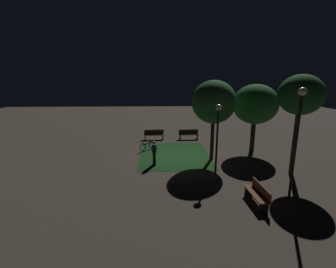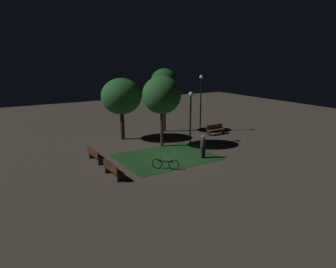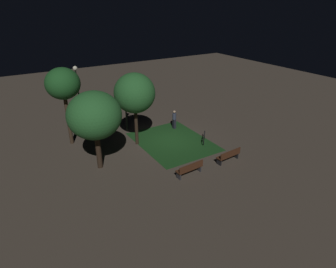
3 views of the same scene
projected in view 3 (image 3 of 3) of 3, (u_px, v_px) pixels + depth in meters
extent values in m
plane|color=#473D33|center=(171.00, 140.00, 22.11)|extent=(60.00, 60.00, 0.00)
cube|color=#194219|center=(173.00, 141.00, 21.94)|extent=(5.03, 6.46, 0.01)
cube|color=#422314|center=(189.00, 168.00, 17.57)|extent=(1.82, 0.58, 0.06)
cube|color=#422314|center=(191.00, 167.00, 17.32)|extent=(1.80, 0.16, 0.40)
cube|color=#2D2D33|center=(179.00, 176.00, 17.26)|extent=(0.10, 0.39, 0.42)
cube|color=#2D2D33|center=(199.00, 168.00, 18.09)|extent=(0.10, 0.39, 0.42)
cube|color=#422314|center=(228.00, 155.00, 19.08)|extent=(1.83, 0.60, 0.06)
cube|color=#422314|center=(231.00, 153.00, 18.83)|extent=(1.80, 0.18, 0.40)
cube|color=black|center=(219.00, 162.00, 18.76)|extent=(0.11, 0.39, 0.42)
cube|color=black|center=(236.00, 155.00, 19.60)|extent=(0.11, 0.39, 0.42)
cube|color=brown|center=(101.00, 115.00, 25.70)|extent=(0.53, 1.81, 0.06)
cube|color=brown|center=(98.00, 114.00, 25.50)|extent=(0.11, 1.80, 0.40)
cube|color=black|center=(98.00, 115.00, 26.41)|extent=(0.39, 0.09, 0.42)
cube|color=black|center=(104.00, 121.00, 25.20)|extent=(0.39, 0.09, 0.42)
cylinder|color=#38281C|center=(68.00, 119.00, 20.87)|extent=(0.27, 0.27, 3.97)
ellipsoid|color=#1E5623|center=(63.00, 84.00, 19.75)|extent=(2.40, 2.40, 2.23)
cylinder|color=#2D2116|center=(136.00, 124.00, 20.95)|extent=(0.25, 0.25, 3.18)
ellipsoid|color=#28662D|center=(135.00, 93.00, 19.93)|extent=(2.91, 2.91, 2.84)
cylinder|color=#2D2116|center=(98.00, 149.00, 18.01)|extent=(0.34, 0.34, 2.71)
ellipsoid|color=#28662D|center=(94.00, 115.00, 17.05)|extent=(3.29, 3.29, 2.94)
cylinder|color=black|center=(79.00, 99.00, 23.71)|extent=(0.12, 0.12, 4.83)
sphere|color=#F2EDCC|center=(75.00, 68.00, 22.62)|extent=(0.36, 0.36, 0.36)
cylinder|color=black|center=(126.00, 110.00, 22.86)|extent=(0.12, 0.12, 3.77)
sphere|color=white|center=(124.00, 85.00, 22.00)|extent=(0.36, 0.36, 0.36)
torus|color=black|center=(204.00, 135.00, 22.26)|extent=(0.48, 0.53, 0.66)
torus|color=black|center=(204.00, 141.00, 21.33)|extent=(0.48, 0.53, 0.66)
cube|color=#232328|center=(204.00, 136.00, 21.72)|extent=(0.72, 0.81, 0.08)
cylinder|color=#232328|center=(204.00, 134.00, 21.39)|extent=(0.03, 0.03, 0.40)
cube|color=black|center=(174.00, 124.00, 24.04)|extent=(0.20, 0.28, 0.84)
cylinder|color=#33384C|center=(174.00, 116.00, 23.75)|extent=(0.32, 0.32, 0.52)
sphere|color=tan|center=(174.00, 112.00, 23.58)|extent=(0.22, 0.22, 0.22)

